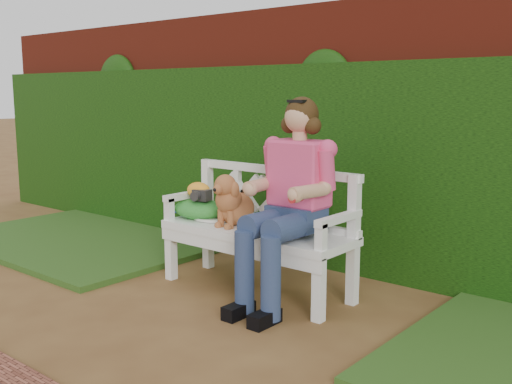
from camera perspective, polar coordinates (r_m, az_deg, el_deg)
The scene contains 11 objects.
ground at distance 3.90m, azimuth -5.84°, elevation -12.66°, with size 60.00×60.00×0.00m, color brown.
brick_wall at distance 5.14m, azimuth 9.31°, elevation 5.25°, with size 10.00×0.30×2.20m, color maroon.
ivy_hedge at distance 4.97m, azimuth 7.94°, elevation 2.25°, with size 10.00×0.18×1.70m, color #255F10.
grass_left at distance 6.22m, azimuth -15.49°, elevation -4.28°, with size 2.60×2.00×0.05m, color #1E3E11.
garden_bench at distance 4.47m, azimuth -0.00°, elevation -6.46°, with size 1.58×0.60×0.48m, color white, non-canonical shape.
seated_woman at distance 4.13m, azimuth 3.71°, elevation -1.02°, with size 0.61×0.81×1.43m, color #F95154, non-canonical shape.
dog at distance 4.46m, azimuth -2.10°, elevation -0.68°, with size 0.27×0.36×0.40m, color #AA6E3C, non-canonical shape.
tennis_racket at distance 4.73m, azimuth -4.53°, elevation -2.44°, with size 0.59×0.25×0.03m, color white, non-canonical shape.
green_bag at distance 4.77m, azimuth -5.40°, elevation -1.57°, with size 0.45×0.35×0.15m, color #237433, non-canonical shape.
camera_item at distance 4.68m, azimuth -5.16°, elevation -0.28°, with size 0.13×0.10×0.09m, color #272727.
baseball_glove at distance 4.76m, azimuth -5.49°, elevation 0.16°, with size 0.21×0.15×0.13m, color orange.
Camera 1 is at (2.60, -2.52, 1.47)m, focal length 42.00 mm.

